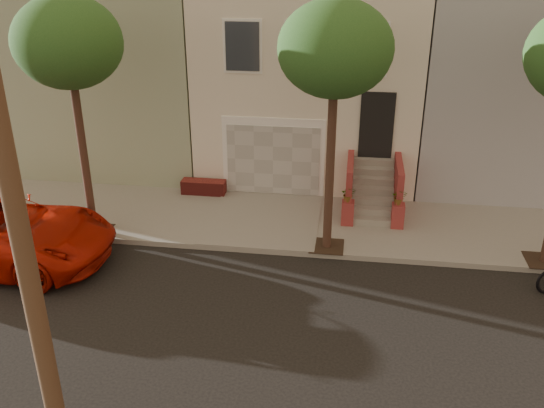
# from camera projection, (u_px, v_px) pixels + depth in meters

# --- Properties ---
(ground) EXTENTS (90.00, 90.00, 0.00)m
(ground) POSITION_uv_depth(u_px,v_px,m) (268.00, 338.00, 12.28)
(ground) COLOR black
(ground) RESTS_ON ground
(sidewalk) EXTENTS (40.00, 3.70, 0.15)m
(sidewalk) POSITION_uv_depth(u_px,v_px,m) (295.00, 223.00, 17.07)
(sidewalk) COLOR gray
(sidewalk) RESTS_ON ground
(house_row) EXTENTS (33.10, 11.70, 7.00)m
(house_row) POSITION_uv_depth(u_px,v_px,m) (314.00, 61.00, 20.85)
(house_row) COLOR silver
(house_row) RESTS_ON sidewalk
(tree_left) EXTENTS (2.70, 2.57, 6.30)m
(tree_left) POSITION_uv_depth(u_px,v_px,m) (68.00, 44.00, 14.33)
(tree_left) COLOR #2D2116
(tree_left) RESTS_ON sidewalk
(tree_mid) EXTENTS (2.70, 2.57, 6.30)m
(tree_mid) POSITION_uv_depth(u_px,v_px,m) (335.00, 51.00, 13.49)
(tree_mid) COLOR #2D2116
(tree_mid) RESTS_ON sidewalk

